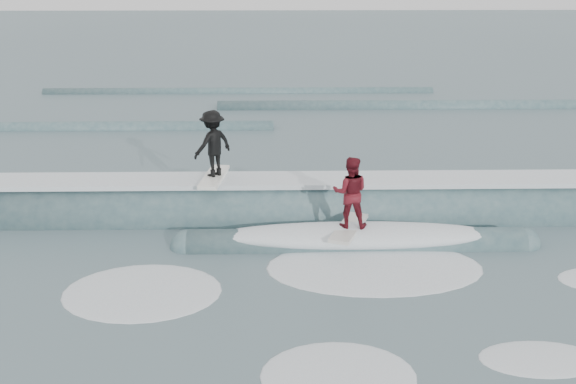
{
  "coord_description": "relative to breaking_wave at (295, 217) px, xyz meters",
  "views": [
    {
      "loc": [
        -0.31,
        -14.05,
        7.31
      ],
      "look_at": [
        0.0,
        2.74,
        1.1
      ],
      "focal_mm": 40.0,
      "sensor_mm": 36.0,
      "label": 1
    }
  ],
  "objects": [
    {
      "name": "ground",
      "position": [
        -0.22,
        -3.47,
        -0.04
      ],
      "size": [
        160.0,
        160.0,
        0.0
      ],
      "primitive_type": "plane",
      "color": "#435861",
      "rests_on": "ground"
    },
    {
      "name": "surfer_red",
      "position": [
        1.38,
        -1.93,
        1.4
      ],
      "size": [
        1.25,
        2.06,
        2.02
      ],
      "color": "silver",
      "rests_on": "ground"
    },
    {
      "name": "breaking_wave",
      "position": [
        0.0,
        0.0,
        0.0
      ],
      "size": [
        22.99,
        3.88,
        2.2
      ],
      "color": "#38555E",
      "rests_on": "ground"
    },
    {
      "name": "far_swells",
      "position": [
        -1.26,
        14.18,
        -0.04
      ],
      "size": [
        41.14,
        8.65,
        0.8
      ],
      "color": "#38555E",
      "rests_on": "ground"
    },
    {
      "name": "whitewater",
      "position": [
        1.11,
        -4.68,
        -0.04
      ],
      "size": [
        13.77,
        6.81,
        0.1
      ],
      "color": "white",
      "rests_on": "ground"
    },
    {
      "name": "surfer_black",
      "position": [
        -2.37,
        0.27,
        2.13
      ],
      "size": [
        1.4,
        2.05,
        2.03
      ],
      "color": "white",
      "rests_on": "ground"
    }
  ]
}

